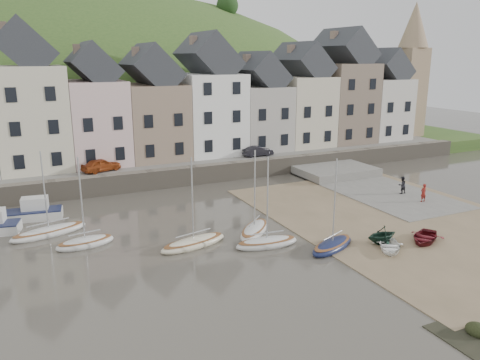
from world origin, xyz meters
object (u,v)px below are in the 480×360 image
car_right (258,151)px  sailboat_0 (49,232)px  rowboat_green (382,235)px  person_dark (402,185)px  car_left (101,165)px  person_red (423,193)px  rowboat_white (390,246)px  rowboat_red (425,237)px

car_right → sailboat_0: bearing=118.3°
sailboat_0 → rowboat_green: 23.28m
rowboat_green → person_dark: person_dark is taller
rowboat_green → person_dark: size_ratio=1.46×
sailboat_0 → car_right: bearing=26.7°
rowboat_green → car_right: car_right is taller
sailboat_0 → car_right: (22.61, 11.35, 1.91)m
car_left → person_red: bearing=-144.4°
rowboat_green → person_dark: 12.95m
rowboat_white → rowboat_green: size_ratio=1.21×
rowboat_red → person_dark: person_dark is taller
sailboat_0 → person_red: sailboat_0 is taller
car_left → sailboat_0: bearing=134.3°
rowboat_white → person_dark: 14.04m
car_left → car_right: car_left is taller
rowboat_red → car_left: bearing=-175.7°
person_dark → car_left: size_ratio=0.43×
rowboat_green → person_red: person_red is taller
rowboat_white → rowboat_green: (0.38, 1.19, 0.33)m
rowboat_red → person_red: person_red is taller
rowboat_white → rowboat_red: bearing=39.6°
sailboat_0 → rowboat_white: size_ratio=2.23×
car_left → person_dark: bearing=-139.7°
person_dark → rowboat_red: bearing=56.9°
person_dark → car_right: bearing=-59.2°
sailboat_0 → car_right: size_ratio=1.83×
rowboat_red → car_right: bearing=149.3°
rowboat_green → person_red: (9.67, 5.73, 0.24)m
person_red → rowboat_red: bearing=45.9°
rowboat_red → car_right: size_ratio=0.91×
sailboat_0 → car_right: 25.37m
rowboat_white → rowboat_red: (3.23, 0.16, 0.03)m
rowboat_white → car_left: (-14.27, 23.96, 1.88)m
rowboat_red → person_dark: 11.77m
sailboat_0 → car_left: size_ratio=1.69×
rowboat_white → rowboat_red: size_ratio=0.91×
rowboat_white → car_right: size_ratio=0.82×
sailboat_0 → car_left: (5.63, 11.35, 1.98)m
sailboat_0 → rowboat_red: bearing=-28.3°
rowboat_white → car_left: 27.95m
rowboat_red → car_right: (-0.53, 23.80, 1.78)m
rowboat_red → person_dark: size_ratio=1.94×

